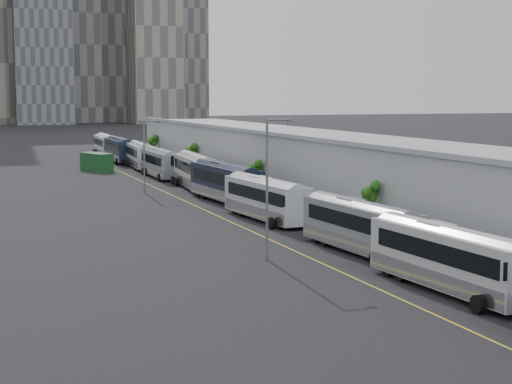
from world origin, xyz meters
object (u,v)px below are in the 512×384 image
bus_4 (266,203)px  bus_6 (196,174)px  bus_3 (360,231)px  bus_9 (120,152)px  bus_10 (106,147)px  street_lamp_far (146,151)px  bus_5 (226,186)px  suv (94,160)px  bus_8 (140,158)px  bus_7 (161,166)px  shipping_container (97,162)px  street_lamp_near (270,179)px  bus_2 (450,265)px

bus_4 → bus_6: bus_6 is taller
bus_4 → bus_3: bearing=-91.5°
bus_9 → bus_10: bus_9 is taller
bus_3 → street_lamp_far: size_ratio=1.57×
bus_5 → suv: 49.81m
bus_4 → bus_8: (0.65, 55.56, 0.03)m
bus_5 → street_lamp_far: (-5.85, 11.11, 3.06)m
bus_3 → bus_7: bearing=87.1°
bus_5 → bus_6: bus_6 is taller
bus_6 → suv: bus_6 is taller
bus_9 → street_lamp_far: (-5.24, -43.44, 3.07)m
bus_7 → bus_8: 14.74m
bus_4 → bus_5: 13.38m
bus_10 → bus_6: bearing=-86.7°
bus_10 → suv: size_ratio=2.30×
bus_8 → shipping_container: 7.33m
street_lamp_near → street_lamp_far: size_ratio=1.17×
bus_2 → street_lamp_far: size_ratio=1.59×
bus_2 → bus_4: bus_4 is taller
bus_4 → street_lamp_far: bearing=97.9°
bus_7 → street_lamp_near: 58.12m
suv → bus_5: bearing=-92.1°
bus_4 → bus_6: size_ratio=0.93×
bus_7 → bus_10: (-0.24, 40.36, 0.05)m
bus_10 → shipping_container: bus_10 is taller
bus_4 → bus_7: 40.82m
bus_6 → suv: 37.18m
bus_4 → bus_9: bearing=85.7°
bus_3 → bus_5: bearing=87.0°
bus_6 → shipping_container: (-7.18, 26.93, -0.41)m
bus_8 → bus_4: bearing=-86.9°
bus_3 → shipping_container: bearing=92.3°
bus_9 → shipping_container: bus_9 is taller
street_lamp_near → shipping_container: bearing=90.2°
shipping_container → bus_3: bearing=-103.1°
bus_3 → bus_8: bus_8 is taller
bus_5 → bus_6: 12.82m
shipping_container → bus_4: bearing=-102.2°
bus_7 → suv: bus_7 is taller
bus_6 → street_lamp_near: size_ratio=1.49×
bus_6 → street_lamp_near: bearing=-94.4°
bus_6 → bus_5: bearing=-86.9°
bus_2 → bus_10: (-0.23, 110.26, 0.06)m
bus_6 → street_lamp_near: 43.74m
bus_3 → bus_8: size_ratio=0.96×
bus_9 → street_lamp_far: bearing=-96.7°
bus_2 → bus_4: size_ratio=0.99×
street_lamp_far → shipping_container: bearing=91.9°
bus_9 → suv: size_ratio=2.34×
bus_10 → shipping_container: 28.76m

